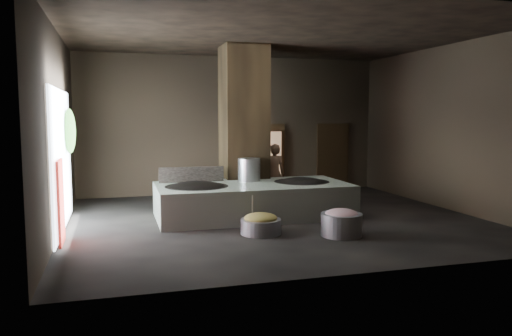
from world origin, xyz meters
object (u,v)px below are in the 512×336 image
object	(u,v)px
wok_right	(302,185)
meat_basin	(341,225)
veg_basin	(261,226)
wok_left	(197,190)
hearth_platform	(253,200)
stock_pot	(249,170)
cook	(274,173)

from	to	relation	value
wok_right	meat_basin	bearing A→B (deg)	-91.68
veg_basin	meat_basin	bearing A→B (deg)	-21.76
wok_left	hearth_platform	bearing A→B (deg)	1.97
hearth_platform	meat_basin	distance (m)	2.82
wok_left	meat_basin	bearing A→B (deg)	-42.12
wok_left	veg_basin	size ratio (longest dim) A/B	1.73
hearth_platform	wok_right	world-z (taller)	wok_right
stock_pot	meat_basin	size ratio (longest dim) A/B	0.72
wok_right	stock_pot	bearing A→B (deg)	158.96
wok_right	stock_pot	distance (m)	1.44
wok_right	wok_left	bearing A→B (deg)	-177.95
wok_right	veg_basin	world-z (taller)	wok_right
wok_right	cook	xyz separation A→B (m)	(-0.20, 1.74, 0.12)
wok_left	meat_basin	size ratio (longest dim) A/B	1.73
cook	stock_pot	bearing A→B (deg)	56.60
hearth_platform	wok_right	size ratio (longest dim) A/B	3.41
stock_pot	meat_basin	xyz separation A→B (m)	(1.22, -3.06, -0.89)
cook	meat_basin	world-z (taller)	cook
hearth_platform	veg_basin	size ratio (longest dim) A/B	5.47
hearth_platform	veg_basin	bearing A→B (deg)	-100.14
veg_basin	hearth_platform	bearing A→B (deg)	79.60
wok_left	cook	world-z (taller)	cook
stock_pot	hearth_platform	bearing A→B (deg)	-95.19
wok_left	wok_right	world-z (taller)	wok_left
hearth_platform	meat_basin	xyz separation A→B (m)	(1.27, -2.51, -0.18)
meat_basin	stock_pot	bearing A→B (deg)	111.79
stock_pot	cook	distance (m)	1.68
cook	hearth_platform	bearing A→B (deg)	65.46
wok_right	meat_basin	distance (m)	2.61
wok_left	meat_basin	distance (m)	3.71
meat_basin	cook	bearing A→B (deg)	91.62
stock_pot	wok_right	bearing A→B (deg)	-21.04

